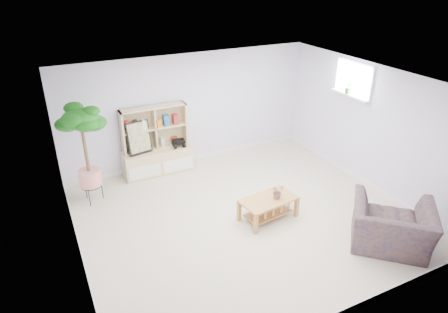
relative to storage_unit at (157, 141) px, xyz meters
name	(u,v)px	position (x,y,z in m)	size (l,w,h in m)	color
floor	(244,216)	(0.84, -2.24, -0.72)	(5.50, 5.00, 0.01)	beige
ceiling	(247,83)	(0.84, -2.24, 1.68)	(5.50, 5.00, 0.01)	white
walls	(245,155)	(0.84, -2.24, 0.48)	(5.51, 5.01, 2.40)	silver
baseboard	(244,214)	(0.84, -2.24, -0.67)	(5.50, 5.00, 0.10)	white
window	(354,79)	(3.57, -1.64, 1.28)	(0.10, 0.98, 0.68)	silver
window_sill	(349,95)	(3.51, -1.64, 0.96)	(0.14, 1.00, 0.04)	white
storage_unit	(157,141)	(0.00, 0.00, 0.00)	(1.45, 0.49, 1.45)	tan
poster	(139,138)	(-0.36, -0.03, 0.16)	(0.49, 0.11, 0.68)	yellow
toy_truck	(179,143)	(0.45, -0.08, -0.09)	(0.35, 0.24, 0.18)	black
coffee_table	(268,208)	(1.18, -2.48, -0.53)	(0.97, 0.53, 0.40)	#A3762F
table_plant	(277,192)	(1.33, -2.51, -0.20)	(0.22, 0.19, 0.25)	#2E7537
floor_tree	(86,156)	(-1.46, -0.55, 0.22)	(0.70, 0.70, 1.89)	#10510F
armchair	(392,223)	(2.47, -3.98, -0.29)	(1.17, 1.02, 0.87)	#1C2246
sill_plant	(348,88)	(3.51, -1.58, 1.09)	(0.13, 0.11, 0.24)	#10510F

